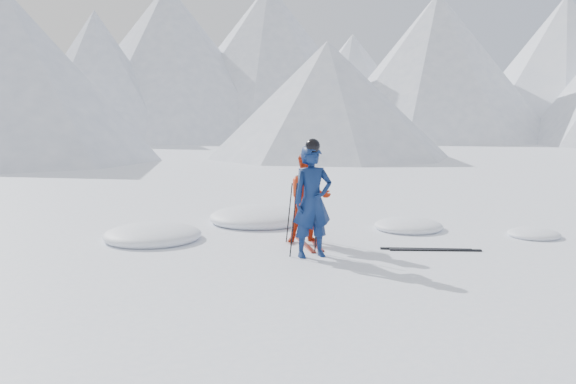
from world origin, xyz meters
TOP-DOWN VIEW (x-y plane):
  - ground at (0.00, 0.00)m, footprint 160.00×160.00m
  - mountain_range at (5.71, 35.31)m, footprint 106.15×62.94m
  - skier_blue at (-1.57, -0.15)m, footprint 0.80×0.59m
  - skier_red at (-1.03, 0.83)m, footprint 1.05×0.93m
  - pole_blue_left at (-1.87, -0.00)m, footprint 0.13×0.09m
  - pole_blue_right at (-1.32, 0.10)m, footprint 0.13×0.08m
  - pole_red_left at (-1.33, 1.08)m, footprint 0.12×0.09m
  - pole_red_right at (-0.73, 0.98)m, footprint 0.12×0.08m
  - ski_worn_left at (-1.15, 0.83)m, footprint 0.61×1.64m
  - ski_worn_right at (-0.91, 0.83)m, footprint 0.72×1.61m
  - ski_loose_a at (0.57, -0.77)m, footprint 1.46×1.03m
  - ski_loose_b at (0.67, -0.92)m, footprint 1.49×0.98m
  - snow_lumps at (-1.16, 2.60)m, footprint 8.50×6.00m

SIDE VIEW (x-z plane):
  - ground at x=0.00m, z-range 0.00..0.00m
  - snow_lumps at x=-1.16m, z-range -0.26..0.26m
  - ski_worn_left at x=-1.15m, z-range 0.00..0.03m
  - ski_worn_right at x=-0.91m, z-range 0.00..0.03m
  - ski_loose_a at x=0.57m, z-range 0.00..0.03m
  - ski_loose_b at x=0.67m, z-range 0.00..0.03m
  - pole_red_left at x=-1.33m, z-range 0.00..1.19m
  - pole_red_right at x=-0.73m, z-range 0.00..1.19m
  - pole_blue_left at x=-1.87m, z-range 0.00..1.33m
  - pole_blue_right at x=-1.32m, z-range 0.00..1.33m
  - skier_red at x=-1.03m, z-range 0.00..1.78m
  - skier_blue at x=-1.57m, z-range 0.00..2.00m
  - mountain_range at x=5.71m, z-range -1.04..14.49m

